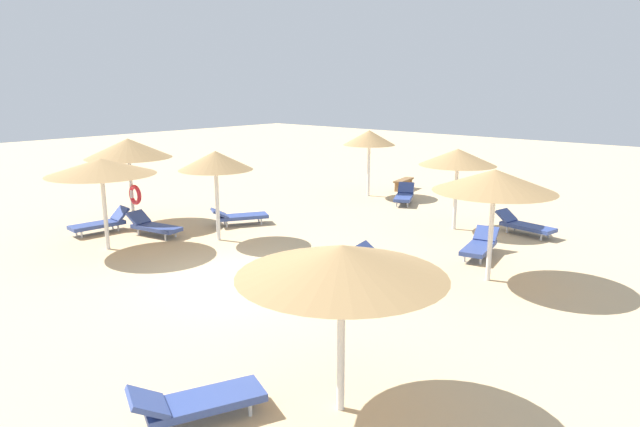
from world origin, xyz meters
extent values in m
plane|color=#D1B284|center=(0.00, 0.00, 0.00)|extent=(80.00, 80.00, 0.00)
cylinder|color=silver|center=(4.53, 4.17, 1.17)|extent=(0.12, 0.12, 2.34)
cone|color=#9E7A4C|center=(4.53, 4.17, 2.50)|extent=(2.93, 2.93, 0.54)
cylinder|color=silver|center=(-5.03, -0.75, 1.16)|extent=(0.12, 0.12, 2.31)
cone|color=#9E7A4C|center=(-5.03, -0.75, 2.45)|extent=(3.06, 3.06, 0.47)
cylinder|color=silver|center=(5.44, -2.64, 1.10)|extent=(0.12, 0.12, 2.20)
cone|color=#9E7A4C|center=(5.44, -2.64, 2.33)|extent=(3.04, 3.04, 0.46)
cylinder|color=silver|center=(-7.42, 1.50, 1.19)|extent=(0.12, 0.12, 2.38)
cone|color=#9E7A4C|center=(-7.42, 1.50, 2.61)|extent=(2.91, 2.91, 0.66)
torus|color=red|center=(-7.20, 1.50, 1.01)|extent=(0.70, 0.16, 0.70)
cylinder|color=silver|center=(1.43, 8.14, 1.13)|extent=(0.12, 0.12, 2.25)
cone|color=#9E7A4C|center=(1.43, 8.14, 2.42)|extent=(2.51, 2.51, 0.54)
cylinder|color=silver|center=(-4.17, 10.83, 1.15)|extent=(0.12, 0.12, 2.31)
cone|color=#9E7A4C|center=(-4.17, 10.83, 2.52)|extent=(2.21, 2.21, 0.62)
cylinder|color=silver|center=(-3.37, 2.04, 1.15)|extent=(0.12, 0.12, 2.31)
cone|color=#9E7A4C|center=(-3.37, 2.04, 2.49)|extent=(2.26, 2.26, 0.57)
cube|color=#33478C|center=(3.48, 5.76, 0.28)|extent=(0.98, 1.80, 0.12)
cube|color=#33478C|center=(3.32, 6.54, 0.50)|extent=(0.73, 0.62, 0.38)
cylinder|color=silver|center=(3.14, 6.30, 0.11)|extent=(0.06, 0.06, 0.22)
cylinder|color=silver|center=(3.58, 6.39, 0.11)|extent=(0.06, 0.06, 0.22)
cylinder|color=silver|center=(3.39, 5.13, 0.11)|extent=(0.06, 0.06, 0.22)
cylinder|color=silver|center=(3.82, 5.22, 0.11)|extent=(0.06, 0.06, 0.22)
cube|color=#33478C|center=(-5.21, 1.02, 0.28)|extent=(1.79, 0.95, 0.12)
cube|color=#33478C|center=(-5.99, 0.86, 0.51)|extent=(0.59, 0.72, 0.41)
cylinder|color=silver|center=(-5.75, 0.69, 0.11)|extent=(0.06, 0.06, 0.22)
cylinder|color=silver|center=(-5.84, 1.12, 0.11)|extent=(0.06, 0.06, 0.22)
cylinder|color=silver|center=(-4.58, 0.91, 0.11)|extent=(0.06, 0.06, 0.22)
cylinder|color=silver|center=(-4.66, 1.35, 0.11)|extent=(0.06, 0.06, 0.22)
cube|color=#33478C|center=(4.13, -4.13, 0.28)|extent=(1.24, 1.82, 0.12)
cube|color=#33478C|center=(3.83, -4.87, 0.47)|extent=(0.79, 0.72, 0.34)
cylinder|color=silver|center=(3.70, -4.60, 0.11)|extent=(0.06, 0.06, 0.22)
cylinder|color=silver|center=(4.57, -3.66, 0.11)|extent=(0.06, 0.06, 0.22)
cylinder|color=silver|center=(4.16, -3.49, 0.11)|extent=(0.06, 0.06, 0.22)
cube|color=#33478C|center=(-6.96, -0.07, 0.28)|extent=(0.77, 1.75, 0.12)
cube|color=#33478C|center=(-6.90, 0.72, 0.53)|extent=(0.67, 0.50, 0.44)
cylinder|color=silver|center=(-7.14, 0.54, 0.11)|extent=(0.06, 0.06, 0.22)
cylinder|color=silver|center=(-6.70, 0.51, 0.11)|extent=(0.06, 0.06, 0.22)
cylinder|color=silver|center=(-7.23, -0.65, 0.11)|extent=(0.06, 0.06, 0.22)
cylinder|color=silver|center=(-6.79, -0.69, 0.11)|extent=(0.06, 0.06, 0.22)
cube|color=#33478C|center=(3.58, 8.99, 0.28)|extent=(1.78, 0.90, 0.12)
cube|color=#33478C|center=(2.79, 9.12, 0.50)|extent=(0.59, 0.71, 0.39)
cylinder|color=silver|center=(2.96, 8.87, 0.11)|extent=(0.06, 0.06, 0.22)
cylinder|color=silver|center=(3.02, 9.31, 0.11)|extent=(0.06, 0.06, 0.22)
cylinder|color=silver|center=(4.14, 8.68, 0.11)|extent=(0.06, 0.06, 0.22)
cylinder|color=silver|center=(4.21, 9.12, 0.11)|extent=(0.06, 0.06, 0.22)
cube|color=#33478C|center=(-2.09, 10.43, 0.28)|extent=(1.34, 1.80, 0.12)
cube|color=#33478C|center=(-2.45, 11.14, 0.52)|extent=(0.78, 0.71, 0.42)
cylinder|color=silver|center=(-2.56, 10.87, 0.11)|extent=(0.06, 0.06, 0.22)
cylinder|color=silver|center=(-2.17, 11.07, 0.11)|extent=(0.06, 0.06, 0.22)
cylinder|color=silver|center=(-2.01, 9.80, 0.11)|extent=(0.06, 0.06, 0.22)
cylinder|color=silver|center=(-1.62, 10.00, 0.11)|extent=(0.06, 0.06, 0.22)
cube|color=#33478C|center=(-4.33, 3.85, 0.28)|extent=(1.40, 1.79, 0.12)
cube|color=#33478C|center=(-4.73, 3.16, 0.46)|extent=(0.82, 0.78, 0.31)
cylinder|color=silver|center=(-4.44, 3.22, 0.11)|extent=(0.06, 0.06, 0.22)
cylinder|color=silver|center=(-4.82, 3.44, 0.11)|extent=(0.06, 0.06, 0.22)
cylinder|color=silver|center=(-3.84, 4.27, 0.11)|extent=(0.06, 0.06, 0.22)
cylinder|color=silver|center=(-4.22, 4.48, 0.11)|extent=(0.06, 0.06, 0.22)
cube|color=#33478C|center=(2.59, 3.01, 0.28)|extent=(1.80, 1.00, 0.12)
cube|color=#33478C|center=(1.81, 2.83, 0.50)|extent=(0.62, 0.73, 0.39)
cylinder|color=silver|center=(2.05, 2.66, 0.11)|extent=(0.06, 0.06, 0.22)
cylinder|color=silver|center=(1.96, 3.09, 0.11)|extent=(0.06, 0.06, 0.22)
cylinder|color=silver|center=(3.22, 2.93, 0.11)|extent=(0.06, 0.06, 0.22)
cylinder|color=silver|center=(3.13, 3.36, 0.11)|extent=(0.06, 0.06, 0.22)
cube|color=brown|center=(-3.82, 13.03, 0.45)|extent=(0.68, 1.55, 0.08)
cube|color=brown|center=(-3.71, 12.49, 0.21)|extent=(0.38, 0.19, 0.41)
cube|color=brown|center=(-3.93, 13.57, 0.21)|extent=(0.38, 0.19, 0.41)
camera|label=1|loc=(10.26, -8.50, 4.76)|focal=31.70mm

